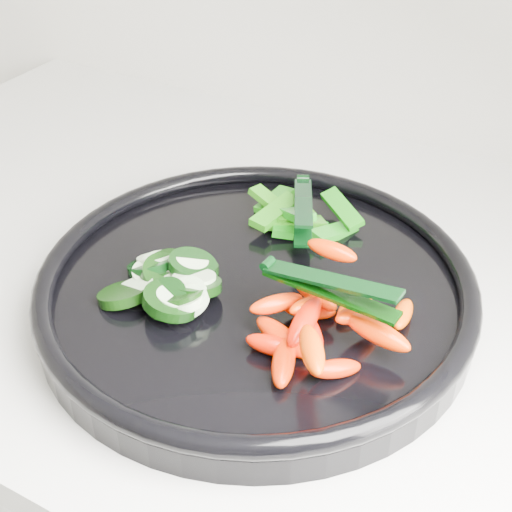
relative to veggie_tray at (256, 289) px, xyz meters
The scene contains 6 objects.
veggie_tray is the anchor object (origin of this frame).
cucumber_pile 0.07m from the veggie_tray, 148.39° to the right, with size 0.12×0.11×0.04m.
carrot_pile 0.09m from the veggie_tray, 25.73° to the right, with size 0.13×0.15×0.05m.
pepper_pile 0.10m from the veggie_tray, 97.88° to the left, with size 0.12×0.09×0.04m.
tong_carrot 0.10m from the veggie_tray, 21.30° to the right, with size 0.11×0.02×0.02m.
tong_pepper 0.10m from the veggie_tray, 92.21° to the left, with size 0.06×0.11×0.02m.
Camera 1 is at (-0.22, 1.22, 1.33)m, focal length 50.00 mm.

